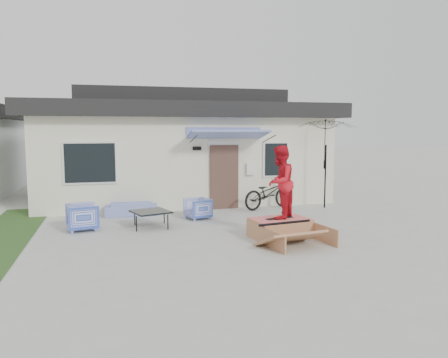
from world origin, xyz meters
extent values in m
plane|color=#AFB1A7|center=(0.00, 0.00, 0.00)|extent=(90.00, 90.00, 0.00)
cube|color=#26471D|center=(-5.20, 2.00, 0.00)|extent=(1.40, 8.00, 0.01)
cube|color=beige|center=(0.00, 8.00, 1.50)|extent=(10.00, 7.00, 3.00)
cube|color=black|center=(0.00, 8.00, 3.25)|extent=(10.80, 7.80, 0.50)
cube|color=black|center=(0.00, 8.00, 3.80)|extent=(7.50, 4.50, 0.60)
cube|color=brown|center=(1.00, 4.46, 1.05)|extent=(0.95, 0.08, 2.10)
cube|color=white|center=(-3.20, 4.47, 1.60)|extent=(1.60, 0.06, 1.30)
cube|color=white|center=(2.80, 4.47, 1.60)|extent=(0.90, 0.06, 1.20)
cube|color=#2445B2|center=(1.00, 3.95, 2.45)|extent=(2.50, 1.09, 0.29)
imported|color=#2445B2|center=(-2.03, 4.06, 0.30)|extent=(1.57, 0.51, 0.61)
imported|color=#2445B2|center=(-3.34, 2.37, 0.39)|extent=(0.83, 0.87, 0.77)
imported|color=#2445B2|center=(-0.17, 3.05, 0.33)|extent=(0.76, 0.79, 0.67)
cube|color=black|center=(-1.60, 2.27, 0.22)|extent=(1.14, 1.14, 0.45)
imported|color=black|center=(2.41, 4.09, 0.63)|extent=(2.07, 1.33, 1.25)
cylinder|color=black|center=(4.29, 3.78, 1.05)|extent=(0.05, 0.05, 2.10)
imported|color=black|center=(4.29, 3.78, 1.75)|extent=(2.38, 2.31, 0.90)
cube|color=black|center=(1.33, 0.42, 0.47)|extent=(0.76, 0.36, 0.05)
imported|color=red|center=(1.33, 0.42, 1.38)|extent=(1.07, 1.08, 1.76)
camera|label=1|loc=(-2.61, -9.36, 2.62)|focal=35.13mm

